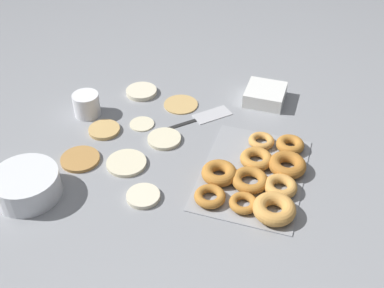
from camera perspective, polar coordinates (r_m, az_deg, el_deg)
name	(u,v)px	position (r m, az deg, el deg)	size (l,w,h in m)	color
ground_plane	(174,143)	(1.51, -2.19, 0.08)	(3.00, 3.00, 0.00)	gray
pancake_0	(141,92)	(1.75, -6.01, 6.20)	(0.11, 0.11, 0.02)	beige
pancake_1	(126,163)	(1.44, -7.78, -2.25)	(0.12, 0.12, 0.01)	beige
pancake_2	(104,130)	(1.58, -10.36, 1.67)	(0.10, 0.10, 0.01)	tan
pancake_3	(164,139)	(1.52, -3.31, 0.61)	(0.11, 0.11, 0.01)	beige
pancake_4	(80,159)	(1.48, -13.11, -1.76)	(0.12, 0.12, 0.01)	#B27F42
pancake_5	(181,104)	(1.68, -1.33, 4.77)	(0.12, 0.12, 0.01)	tan
pancake_6	(142,123)	(1.59, -5.96, 2.44)	(0.08, 0.08, 0.01)	beige
pancake_7	(143,196)	(1.34, -5.83, -6.16)	(0.09, 0.09, 0.01)	beige
donut_tray	(259,176)	(1.38, 7.92, -3.79)	(0.40, 0.29, 0.04)	#93969B
batter_bowl	(27,185)	(1.39, -19.02, -4.60)	(0.18, 0.18, 0.07)	white
container_stack	(265,95)	(1.71, 8.67, 5.79)	(0.13, 0.13, 0.05)	white
paper_cup	(87,105)	(1.65, -12.39, 4.59)	(0.09, 0.09, 0.08)	white
spatula	(204,117)	(1.62, 1.46, 3.21)	(0.23, 0.22, 0.01)	black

